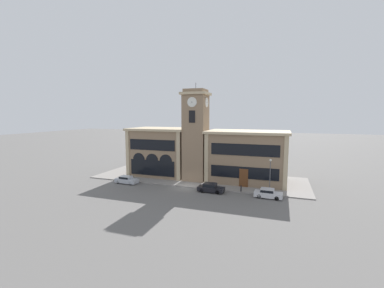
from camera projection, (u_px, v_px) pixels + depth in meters
The scene contains 10 objects.
ground_plane at pixel (186, 187), 44.52m from camera, with size 300.00×300.00×0.00m, color #605E5B.
sidewalk_kerb at pixel (198, 178), 50.89m from camera, with size 41.07×13.61×0.15m.
clock_tower at pixel (196, 135), 48.54m from camera, with size 4.85×4.85×18.45m.
town_hall_left_wing at pixel (161, 151), 53.61m from camera, with size 12.43×9.04×9.83m.
town_hall_right_wing at pixel (247, 156), 47.81m from camera, with size 14.86×9.04×9.60m.
parked_car_near at pixel (126, 180), 47.07m from camera, with size 4.37×1.90×1.36m.
parked_car_mid at pixel (211, 188), 41.80m from camera, with size 4.34×2.01×1.44m.
parked_car_far at pixel (268, 193), 38.85m from camera, with size 4.21×1.98×1.41m.
street_lamp at pixel (270, 171), 40.19m from camera, with size 0.36×0.36×5.54m.
bollard at pixel (241, 188), 41.59m from camera, with size 0.18×0.18×1.06m.
Camera 1 is at (15.36, -40.58, 12.56)m, focal length 24.00 mm.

